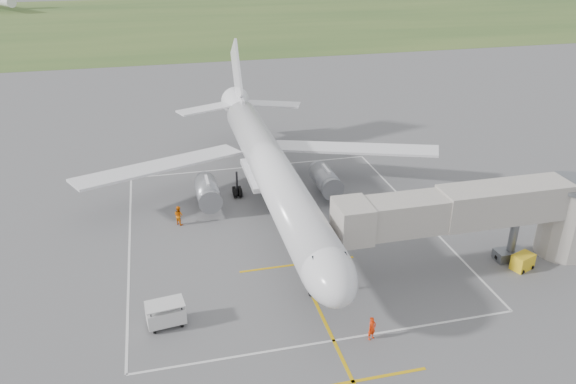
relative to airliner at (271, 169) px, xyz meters
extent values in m
plane|color=#5A5A5C|center=(0.00, -0.75, -4.39)|extent=(700.00, 700.00, 0.00)
cube|color=#365424|center=(0.00, 129.25, -4.38)|extent=(700.00, 120.00, 0.02)
cube|color=#CF9F0C|center=(0.00, -5.75, -4.38)|extent=(0.25, 60.00, 0.01)
cube|color=#CF9F0C|center=(0.00, -24.75, -4.38)|extent=(10.00, 0.25, 0.01)
cube|color=#CF9F0C|center=(0.00, -10.75, -4.38)|extent=(10.00, 0.25, 0.01)
cube|color=silver|center=(0.00, 11.25, -4.38)|extent=(28.00, 0.20, 0.01)
cube|color=silver|center=(0.00, -20.75, -4.38)|extent=(28.00, 0.20, 0.01)
cube|color=silver|center=(-14.00, -4.75, -4.38)|extent=(0.20, 32.00, 0.01)
cube|color=silver|center=(14.00, -4.75, -4.38)|extent=(0.20, 32.00, 0.01)
cylinder|color=silver|center=(0.00, -0.75, 0.11)|extent=(3.80, 36.00, 3.80)
ellipsoid|color=silver|center=(0.00, -18.75, 0.11)|extent=(3.80, 7.22, 3.80)
cube|color=black|center=(0.00, -19.65, 1.16)|extent=(2.40, 1.60, 0.99)
cone|color=silver|center=(0.00, 19.75, 0.51)|extent=(3.80, 6.00, 3.80)
cube|color=silver|center=(10.50, 5.25, -0.74)|extent=(17.93, 11.24, 1.23)
cube|color=silver|center=(-10.50, 5.25, -0.74)|extent=(17.93, 11.24, 1.23)
cube|color=silver|center=(0.00, 2.25, -1.44)|extent=(4.20, 8.00, 0.50)
cube|color=silver|center=(0.00, 20.45, 4.81)|extent=(0.30, 7.89, 8.65)
cube|color=silver|center=(0.00, 18.25, 1.81)|extent=(0.35, 5.00, 1.20)
cube|color=silver|center=(4.20, 19.45, 0.71)|extent=(7.85, 5.03, 0.20)
cube|color=silver|center=(-4.20, 19.45, 0.71)|extent=(7.85, 5.03, 0.20)
cylinder|color=gray|center=(6.20, 1.75, -2.49)|extent=(2.30, 4.20, 2.30)
cube|color=silver|center=(6.20, 1.45, -1.69)|extent=(0.25, 2.40, 1.20)
cylinder|color=gray|center=(-6.20, 1.75, -2.49)|extent=(2.30, 4.20, 2.30)
cube|color=silver|center=(-6.20, 1.45, -1.69)|extent=(0.25, 2.40, 1.20)
cylinder|color=black|center=(0.00, -15.25, -3.09)|extent=(0.18, 0.18, 2.60)
cylinder|color=black|center=(-0.11, -15.25, -3.99)|extent=(0.28, 0.80, 0.80)
cylinder|color=black|center=(0.11, -15.25, -3.99)|extent=(0.28, 0.80, 0.80)
cylinder|color=black|center=(2.90, 3.75, -2.99)|extent=(0.22, 0.22, 2.80)
cylinder|color=black|center=(2.62, 3.40, -3.91)|extent=(0.32, 0.96, 0.96)
cylinder|color=black|center=(3.18, 3.40, -3.91)|extent=(0.32, 0.96, 0.96)
cylinder|color=black|center=(2.62, 4.10, -3.91)|extent=(0.32, 0.96, 0.96)
cylinder|color=black|center=(3.18, 4.10, -3.91)|extent=(0.32, 0.96, 0.96)
cylinder|color=black|center=(-2.90, 3.75, -2.99)|extent=(0.22, 0.22, 2.80)
cylinder|color=black|center=(-3.18, 3.40, -3.91)|extent=(0.32, 0.96, 0.96)
cylinder|color=black|center=(-2.62, 3.40, -3.91)|extent=(0.32, 0.96, 0.96)
cylinder|color=black|center=(-3.18, 4.10, -3.91)|extent=(0.32, 0.96, 0.96)
cylinder|color=black|center=(-2.62, 4.10, -3.91)|extent=(0.32, 0.96, 0.96)
cube|color=gray|center=(7.74, -14.25, 1.21)|extent=(11.09, 2.90, 2.80)
cube|color=gray|center=(16.46, -14.25, 1.31)|extent=(11.09, 3.10, 3.00)
cube|color=gray|center=(3.40, -14.25, 1.21)|extent=(2.60, 3.40, 3.00)
cylinder|color=slate|center=(18.00, -14.25, -2.29)|extent=(0.70, 0.70, 4.20)
cube|color=slate|center=(18.00, -14.25, -3.94)|extent=(2.60, 1.40, 0.90)
cylinder|color=gray|center=(23.00, -14.25, -1.19)|extent=(4.40, 4.40, 6.40)
cylinder|color=slate|center=(23.00, -14.25, 2.21)|extent=(5.00, 5.00, 0.30)
cylinder|color=black|center=(17.00, -14.25, -4.04)|extent=(0.70, 0.30, 0.70)
cylinder|color=black|center=(19.00, -14.25, -4.04)|extent=(0.70, 0.30, 0.70)
cube|color=yellow|center=(18.17, -15.80, -3.72)|extent=(2.09, 1.71, 1.35)
cylinder|color=black|center=(17.75, -16.48, -4.19)|extent=(0.30, 0.43, 0.40)
cylinder|color=black|center=(18.94, -16.05, -4.19)|extent=(0.30, 0.43, 0.40)
cube|color=silver|center=(-11.21, -16.26, -3.47)|extent=(2.89, 1.95, 1.19)
cube|color=silver|center=(-11.21, -16.26, -2.55)|extent=(2.89, 1.95, 0.09)
cylinder|color=black|center=(-12.20, -17.04, -3.26)|extent=(0.09, 0.09, 1.41)
cylinder|color=black|center=(-10.05, -16.77, -3.26)|extent=(0.09, 0.09, 1.41)
cylinder|color=black|center=(-12.36, -15.75, -3.26)|extent=(0.09, 0.09, 1.41)
cylinder|color=black|center=(-10.21, -15.48, -3.26)|extent=(0.09, 0.09, 1.41)
cylinder|color=black|center=(-12.10, -16.97, -4.18)|extent=(0.25, 0.45, 0.43)
cylinder|color=black|center=(-10.17, -16.73, -4.18)|extent=(0.25, 0.45, 0.43)
cylinder|color=black|center=(-12.25, -15.79, -4.18)|extent=(0.25, 0.45, 0.43)
cylinder|color=black|center=(-10.32, -15.55, -4.18)|extent=(0.25, 0.45, 0.43)
imported|color=#FF3208|center=(2.62, -21.16, -3.50)|extent=(0.76, 0.64, 1.79)
imported|color=orange|center=(-9.34, -1.12, -3.44)|extent=(1.16, 1.17, 1.91)
camera|label=1|loc=(-10.34, -49.92, 21.76)|focal=35.00mm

